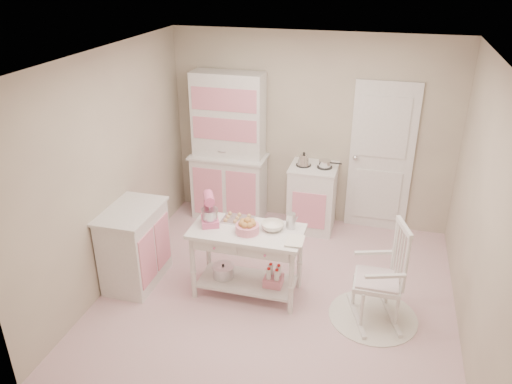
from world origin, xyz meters
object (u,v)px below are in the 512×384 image
Objects in this scene: rocking_chair at (378,273)px; work_table at (247,262)px; base_cabinet at (135,246)px; bread_basket at (247,229)px; stove at (312,197)px; hutch at (228,148)px; stand_mixer at (209,210)px.

work_table is (-1.39, 0.08, -0.15)m from rocking_chair.
base_cabinet is 3.68× the size of bread_basket.
work_table is at bearing -105.09° from stove.
hutch is 2.26× the size of base_cabinet.
stove is 0.84× the size of rocking_chair.
stand_mixer is (-0.87, -1.64, 0.51)m from stove.
hutch is at bearing 113.85° from work_table.
base_cabinet reaches higher than bread_basket.
base_cabinet is at bearing -106.46° from hutch.
hutch is 2.83m from rocking_chair.
work_table is 0.45m from bread_basket.
stand_mixer is (0.87, 0.13, 0.51)m from base_cabinet.
rocking_chair is 1.40m from work_table.
work_table is at bearing -66.15° from hutch.
work_table is at bearing 111.80° from bread_basket.
stove is (1.20, -0.05, -0.58)m from hutch.
hutch reaches higher than rocking_chair.
base_cabinet is at bearing -134.51° from stove.
hutch reaches higher than stove.
hutch is 2.26× the size of stove.
bread_basket is at bearing -104.03° from stove.
hutch reaches higher than stand_mixer.
stove is at bearing 100.32° from rocking_chair.
rocking_chair reaches higher than base_cabinet.
work_table is 0.71m from stand_mixer.
bread_basket is (0.02, -0.05, 0.45)m from work_table.
stove is 0.77× the size of work_table.
work_table is (-0.45, -1.66, -0.06)m from stove.
base_cabinet is (-1.74, -1.77, 0.00)m from stove.
stand_mixer is 1.36× the size of bread_basket.
base_cabinet is 2.71× the size of stand_mixer.
bread_basket is (0.77, -1.76, -0.19)m from hutch.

